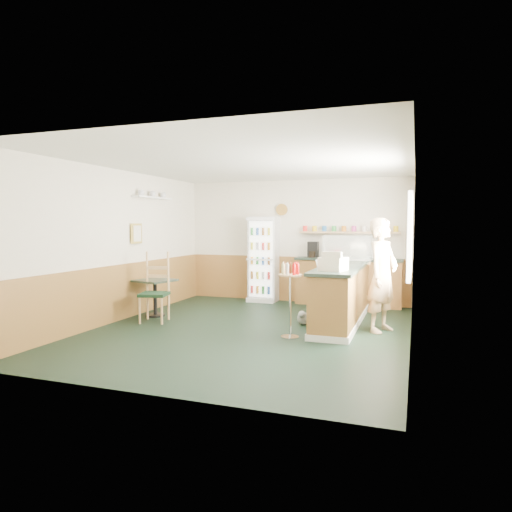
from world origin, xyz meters
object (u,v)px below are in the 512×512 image
at_px(drinks_fridge, 263,259).
at_px(cafe_table, 155,290).
at_px(cafe_chair, 157,285).
at_px(cash_register, 333,264).
at_px(condiment_stand, 290,289).
at_px(display_case, 347,249).
at_px(shopkeeper, 382,275).

height_order(drinks_fridge, cafe_table, drinks_fridge).
relative_size(drinks_fridge, cafe_chair, 1.53).
bearing_deg(cash_register, condiment_stand, -134.29).
bearing_deg(cafe_chair, drinks_fridge, 53.57).
bearing_deg(condiment_stand, cafe_table, 165.28).
xyz_separation_m(display_case, cafe_chair, (-3.14, -1.50, -0.61)).
distance_m(shopkeeper, cafe_chair, 3.88).
bearing_deg(cafe_chair, condiment_stand, -21.87).
relative_size(drinks_fridge, display_case, 2.14).
height_order(drinks_fridge, condiment_stand, drinks_fridge).
distance_m(display_case, cash_register, 1.53).
relative_size(shopkeeper, cafe_table, 2.39).
bearing_deg(cafe_table, display_case, 18.73).
distance_m(display_case, cafe_table, 3.67).
bearing_deg(cafe_chair, cash_register, -13.57).
relative_size(shopkeeper, cafe_chair, 1.48).
bearing_deg(cafe_table, drinks_fridge, 58.58).
bearing_deg(shopkeeper, cash_register, 149.48).
bearing_deg(drinks_fridge, cash_register, -52.65).
height_order(cash_register, cafe_chair, cafe_chair).
bearing_deg(display_case, cash_register, -90.00).
bearing_deg(condiment_stand, display_case, 72.81).
bearing_deg(drinks_fridge, cafe_chair, -113.38).
relative_size(drinks_fridge, cash_register, 5.01).
bearing_deg(drinks_fridge, display_case, -28.98).
height_order(display_case, shopkeeper, shopkeeper).
height_order(drinks_fridge, cafe_chair, drinks_fridge).
bearing_deg(cafe_table, cash_register, -6.23).
xyz_separation_m(condiment_stand, cafe_chair, (-2.56, 0.40, -0.10)).
bearing_deg(cash_register, shopkeeper, 48.98).
relative_size(drinks_fridge, condiment_stand, 1.67).
xyz_separation_m(cash_register, condiment_stand, (-0.59, -0.37, -0.37)).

